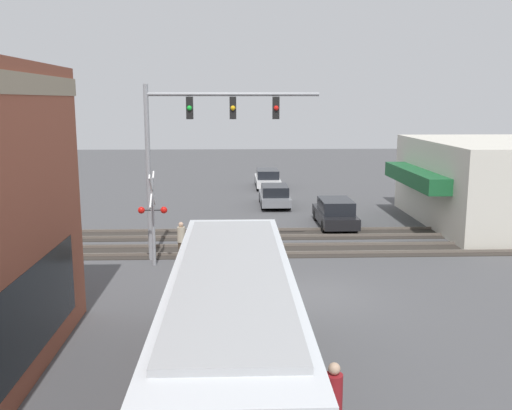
% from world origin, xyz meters
% --- Properties ---
extents(ground_plane, '(120.00, 120.00, 0.00)m').
position_xyz_m(ground_plane, '(0.00, 0.00, 0.00)').
color(ground_plane, '#4C4C4F').
extents(shop_building, '(11.23, 10.83, 4.52)m').
position_xyz_m(shop_building, '(11.21, -12.26, 2.27)').
color(shop_building, beige).
rests_on(shop_building, ground).
extents(city_bus, '(10.74, 2.59, 3.21)m').
position_xyz_m(city_bus, '(-7.26, 2.80, 1.77)').
color(city_bus, silver).
rests_on(city_bus, ground).
extents(traffic_signal_gantry, '(0.42, 7.10, 7.28)m').
position_xyz_m(traffic_signal_gantry, '(4.77, 4.21, 5.37)').
color(traffic_signal_gantry, gray).
rests_on(traffic_signal_gantry, ground).
extents(crossing_signal, '(1.41, 1.18, 3.81)m').
position_xyz_m(crossing_signal, '(3.90, 6.03, 2.30)').
color(crossing_signal, gray).
rests_on(crossing_signal, ground).
extents(rail_track_near, '(2.60, 60.00, 0.15)m').
position_xyz_m(rail_track_near, '(6.00, 0.00, 0.03)').
color(rail_track_near, '#332D28').
rests_on(rail_track_near, ground).
extents(rail_track_far, '(2.60, 60.00, 0.15)m').
position_xyz_m(rail_track_far, '(9.20, 0.00, 0.03)').
color(rail_track_far, '#332D28').
rests_on(rail_track_far, ground).
extents(parked_car_black, '(4.65, 1.82, 1.50)m').
position_xyz_m(parked_car_black, '(10.81, -2.60, 0.70)').
color(parked_car_black, black).
rests_on(parked_car_black, ground).
extents(parked_car_grey, '(4.50, 1.82, 1.35)m').
position_xyz_m(parked_car_grey, '(16.95, 0.20, 0.64)').
color(parked_car_grey, slate).
rests_on(parked_car_grey, ground).
extents(parked_car_white, '(4.89, 1.82, 1.41)m').
position_xyz_m(parked_car_white, '(24.82, 0.20, 0.67)').
color(parked_car_white, silver).
rests_on(parked_car_white, ground).
extents(pedestrian_at_crossing, '(0.34, 0.34, 1.63)m').
position_xyz_m(pedestrian_at_crossing, '(4.66, 4.99, 0.83)').
color(pedestrian_at_crossing, '#473828').
rests_on(pedestrian_at_crossing, ground).
extents(pedestrian_near_bus, '(0.34, 0.34, 1.80)m').
position_xyz_m(pedestrian_near_bus, '(-8.83, 0.89, 0.93)').
color(pedestrian_near_bus, '#2D3351').
rests_on(pedestrian_near_bus, ground).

